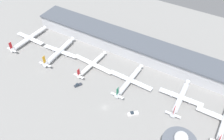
# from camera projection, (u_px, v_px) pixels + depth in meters

# --- Properties ---
(ground_plane) EXTENTS (1000.00, 1000.00, 0.00)m
(ground_plane) POSITION_uv_depth(u_px,v_px,m) (105.00, 107.00, 192.18)
(ground_plane) COLOR gray
(terminal_building) EXTENTS (229.75, 25.00, 14.82)m
(terminal_building) POSITION_uv_depth(u_px,v_px,m) (144.00, 50.00, 230.40)
(terminal_building) COLOR #B2B2B7
(terminal_building) RESTS_ON ground
(airplane_gate_alpha) EXTENTS (34.12, 45.96, 12.71)m
(airplane_gate_alpha) POSITION_uv_depth(u_px,v_px,m) (29.00, 38.00, 249.34)
(airplane_gate_alpha) COLOR white
(airplane_gate_alpha) RESTS_ON ground
(airplane_gate_bravo) EXTENTS (36.42, 44.57, 13.81)m
(airplane_gate_bravo) POSITION_uv_depth(u_px,v_px,m) (60.00, 51.00, 234.46)
(airplane_gate_bravo) COLOR silver
(airplane_gate_bravo) RESTS_ON ground
(airplane_gate_charlie) EXTENTS (41.21, 39.03, 11.36)m
(airplane_gate_charlie) POSITION_uv_depth(u_px,v_px,m) (92.00, 64.00, 222.20)
(airplane_gate_charlie) COLOR white
(airplane_gate_charlie) RESTS_ON ground
(airplane_gate_delta) EXTENTS (40.00, 41.80, 12.74)m
(airplane_gate_delta) POSITION_uv_depth(u_px,v_px,m) (130.00, 80.00, 207.33)
(airplane_gate_delta) COLOR silver
(airplane_gate_delta) RESTS_ON ground
(airplane_gate_echo) EXTENTS (35.08, 39.23, 13.71)m
(airplane_gate_echo) POSITION_uv_depth(u_px,v_px,m) (181.00, 97.00, 193.30)
(airplane_gate_echo) COLOR silver
(airplane_gate_echo) RESTS_ON ground
(service_truck_catering) EXTENTS (7.66, 7.58, 2.56)m
(service_truck_catering) POSITION_uv_depth(u_px,v_px,m) (133.00, 113.00, 187.04)
(service_truck_catering) COLOR black
(service_truck_catering) RESTS_ON ground
(service_truck_baggage) EXTENTS (5.17, 6.87, 2.48)m
(service_truck_baggage) POSITION_uv_depth(u_px,v_px,m) (78.00, 85.00, 207.94)
(service_truck_baggage) COLOR black
(service_truck_baggage) RESTS_ON ground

